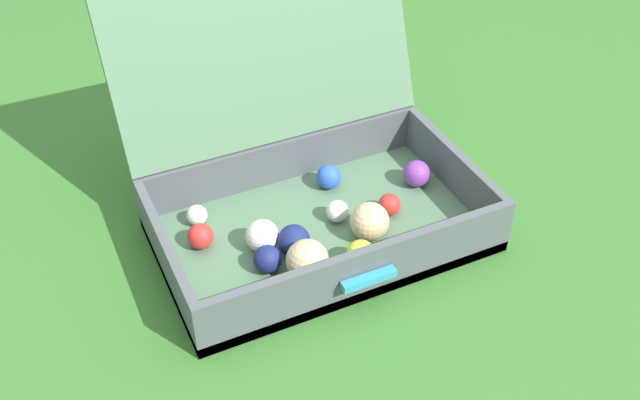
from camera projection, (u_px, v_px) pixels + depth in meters
name	position (u px, v px, depth m)	size (l,w,h in m)	color
ground_plane	(323.00, 223.00, 1.61)	(16.00, 16.00, 0.00)	#336B28
open_suitcase	(305.00, 177.00, 1.55)	(0.67, 0.58, 0.50)	#4C7051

